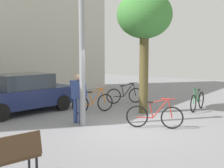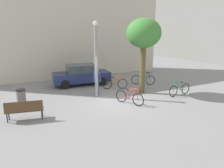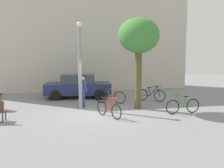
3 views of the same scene
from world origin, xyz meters
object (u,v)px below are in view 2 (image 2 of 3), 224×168
at_px(park_bench, 24,109).
at_px(plaza_tree, 144,35).
at_px(bicycle_orange, 115,84).
at_px(trash_bin, 21,97).
at_px(lamppost, 96,58).
at_px(person_by_lamppost, 97,80).
at_px(bicycle_green, 179,89).
at_px(bicycle_black, 143,80).
at_px(bicycle_red, 130,97).
at_px(parked_car_navy, 82,75).

relative_size(park_bench, plaza_tree, 0.35).
distance_m(bicycle_orange, trash_bin, 6.09).
relative_size(lamppost, bicycle_orange, 2.70).
bearing_deg(person_by_lamppost, bicycle_orange, 23.33).
height_order(bicycle_green, bicycle_black, same).
bearing_deg(trash_bin, plaza_tree, -9.84).
bearing_deg(bicycle_red, parked_car_navy, 99.88).
distance_m(person_by_lamppost, park_bench, 4.89).
bearing_deg(lamppost, bicycle_red, -61.70).
bearing_deg(plaza_tree, trash_bin, 170.16).
relative_size(lamppost, bicycle_green, 2.49).
bearing_deg(lamppost, parked_car_navy, 87.08).
height_order(person_by_lamppost, trash_bin, person_by_lamppost).
relative_size(park_bench, parked_car_navy, 0.38).
bearing_deg(bicycle_orange, bicycle_red, -103.44).
height_order(bicycle_orange, trash_bin, bicycle_orange).
distance_m(bicycle_orange, bicycle_green, 4.33).
bearing_deg(park_bench, bicycle_orange, 24.94).
height_order(lamppost, park_bench, lamppost).
bearing_deg(plaza_tree, bicycle_green, -40.95).
bearing_deg(bicycle_green, trash_bin, 162.71).
height_order(park_bench, bicycle_orange, bicycle_orange).
relative_size(person_by_lamppost, trash_bin, 1.95).
height_order(bicycle_black, parked_car_navy, parked_car_navy).
bearing_deg(bicycle_orange, bicycle_green, -47.75).
bearing_deg(person_by_lamppost, park_bench, -154.45).
xyz_separation_m(bicycle_black, trash_bin, (-8.62, -0.57, 0.05)).
relative_size(bicycle_red, bicycle_black, 1.13).
relative_size(park_bench, trash_bin, 1.94).
height_order(bicycle_green, parked_car_navy, parked_car_navy).
xyz_separation_m(bicycle_red, trash_bin, (-5.33, 2.73, 0.05)).
relative_size(bicycle_red, parked_car_navy, 0.38).
height_order(park_bench, bicycle_black, bicycle_black).
bearing_deg(plaza_tree, park_bench, -170.78).
xyz_separation_m(person_by_lamppost, bicycle_orange, (1.68, 0.73, -0.58)).
xyz_separation_m(bicycle_orange, bicycle_green, (2.91, -3.21, 0.00)).
height_order(lamppost, bicycle_black, lamppost).
relative_size(bicycle_red, trash_bin, 1.93).
relative_size(person_by_lamppost, bicycle_black, 1.14).
distance_m(lamppost, plaza_tree, 3.31).
bearing_deg(bicycle_green, lamppost, 156.04).
height_order(lamppost, bicycle_red, lamppost).
distance_m(person_by_lamppost, bicycle_red, 2.65).
relative_size(bicycle_green, parked_car_navy, 0.41).
relative_size(person_by_lamppost, plaza_tree, 0.35).
height_order(person_by_lamppost, park_bench, person_by_lamppost).
relative_size(plaza_tree, bicycle_black, 3.24).
relative_size(bicycle_orange, bicycle_black, 1.14).
distance_m(bicycle_red, bicycle_orange, 3.23).
bearing_deg(lamppost, trash_bin, 170.85).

